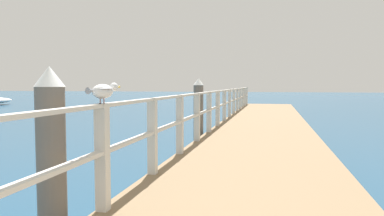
% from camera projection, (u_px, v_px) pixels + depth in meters
% --- Properties ---
extents(pier_deck, '(2.94, 25.49, 0.35)m').
position_uv_depth(pier_deck, '(263.00, 129.00, 12.03)').
color(pier_deck, '#846B4C').
rests_on(pier_deck, ground_plane).
extents(pier_railing, '(0.12, 24.01, 1.12)m').
position_uv_depth(pier_railing, '(221.00, 103.00, 12.28)').
color(pier_railing, beige).
rests_on(pier_railing, pier_deck).
extents(dock_piling_near, '(0.29, 0.29, 1.84)m').
position_uv_depth(dock_piling_near, '(51.00, 160.00, 3.53)').
color(dock_piling_near, '#6B6056').
rests_on(dock_piling_near, ground_plane).
extents(dock_piling_far, '(0.29, 0.29, 1.84)m').
position_uv_depth(dock_piling_far, '(198.00, 110.00, 10.44)').
color(dock_piling_far, '#6B6056').
rests_on(dock_piling_far, ground_plane).
extents(seagull_foreground, '(0.23, 0.47, 0.21)m').
position_uv_depth(seagull_foreground, '(103.00, 91.00, 3.75)').
color(seagull_foreground, white).
rests_on(seagull_foreground, pier_railing).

